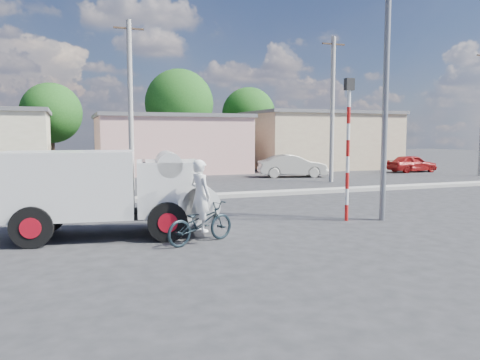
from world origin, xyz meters
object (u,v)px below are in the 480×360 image
object	(u,v)px
bicycle	(201,223)
traffic_pole	(348,137)
car_red	(412,163)
streetlight	(382,58)
cyclist	(200,208)
truck	(111,189)
car_cream	(292,166)

from	to	relation	value
bicycle	traffic_pole	world-z (taller)	traffic_pole
car_red	streetlight	xyz separation A→B (m)	(-13.93, -14.88, 4.35)
bicycle	cyclist	size ratio (longest dim) A/B	1.11
bicycle	traffic_pole	distance (m)	5.63
streetlight	cyclist	bearing A→B (deg)	-170.12
cyclist	traffic_pole	distance (m)	5.50
cyclist	bicycle	bearing A→B (deg)	157.38
car_red	cyclist	bearing A→B (deg)	128.31
bicycle	truck	bearing A→B (deg)	28.45
car_red	streetlight	bearing A→B (deg)	136.56
truck	car_cream	size ratio (longest dim) A/B	1.33
truck	bicycle	xyz separation A→B (m)	(1.98, -1.60, -0.73)
cyclist	car_red	size ratio (longest dim) A/B	0.49
car_cream	bicycle	bearing A→B (deg)	160.67
bicycle	streetlight	bearing A→B (deg)	-102.74
bicycle	car_red	distance (m)	25.50
truck	cyclist	size ratio (longest dim) A/B	3.20
car_red	streetlight	distance (m)	20.84
traffic_pole	car_red	bearing A→B (deg)	44.44
bicycle	car_cream	bearing A→B (deg)	-56.14
truck	bicycle	distance (m)	2.64
car_cream	traffic_pole	bearing A→B (deg)	174.08
bicycle	streetlight	size ratio (longest dim) A/B	0.22
car_cream	car_red	distance (m)	9.74
truck	traffic_pole	xyz separation A→B (m)	(7.03, -0.25, 1.35)
truck	bicycle	world-z (taller)	truck
car_red	traffic_pole	xyz separation A→B (m)	(-14.87, -14.58, 1.98)
truck	car_red	size ratio (longest dim) A/B	1.56
truck	cyclist	world-z (taller)	truck
cyclist	car_red	bearing A→B (deg)	-73.97
car_cream	car_red	size ratio (longest dim) A/B	1.18
cyclist	traffic_pole	size ratio (longest dim) A/B	0.40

